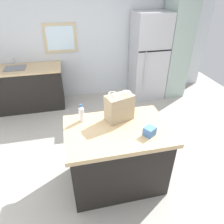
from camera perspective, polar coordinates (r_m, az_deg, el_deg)
The scene contains 9 objects.
ground at distance 3.30m, azimuth 1.73°, elevation -12.89°, with size 6.83×6.83×0.00m, color #ADA89E.
back_wall at distance 4.78m, azimuth -5.63°, elevation 19.95°, with size 5.69×0.13×2.65m.
kitchen_island at distance 2.69m, azimuth 1.44°, elevation -12.23°, with size 1.25×0.85×0.89m.
refrigerator at distance 4.81m, azimuth 10.19°, elevation 14.89°, with size 0.74×0.68×1.88m.
tall_cabinet at distance 5.05m, azimuth 17.38°, elevation 16.61°, with size 0.50×0.61×2.18m.
sink_counter at distance 4.72m, azimuth -22.02°, elevation 6.38°, with size 1.38×0.67×1.09m.
shopping_bag at distance 2.49m, azimuth 2.06°, elevation 1.28°, with size 0.38×0.28×0.37m.
small_box at distance 2.32m, azimuth 10.50°, elevation -5.31°, with size 0.12×0.11×0.10m, color #4775B7.
bottle at distance 2.51m, azimuth -8.57°, elevation -0.45°, with size 0.07×0.07×0.24m.
Camera 1 is at (-0.61, -2.24, 2.34)m, focal length 32.57 mm.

